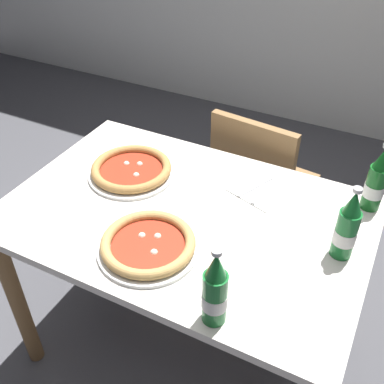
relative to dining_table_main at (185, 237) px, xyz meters
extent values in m
plane|color=#4C4C51|center=(0.00, 0.00, -0.64)|extent=(8.00, 8.00, 0.00)
cube|color=silver|center=(0.00, 0.00, 0.10)|extent=(1.20, 0.80, 0.03)
cylinder|color=olive|center=(-0.54, -0.34, -0.28)|extent=(0.06, 0.06, 0.72)
cylinder|color=olive|center=(-0.54, 0.34, -0.28)|extent=(0.06, 0.06, 0.72)
cylinder|color=olive|center=(0.54, 0.34, -0.28)|extent=(0.06, 0.06, 0.72)
cube|color=olive|center=(0.07, 0.68, -0.21)|extent=(0.44, 0.44, 0.04)
cube|color=olive|center=(0.05, 0.50, 0.01)|extent=(0.38, 0.08, 0.40)
cylinder|color=olive|center=(0.26, 0.83, -0.43)|extent=(0.04, 0.04, 0.41)
cylinder|color=olive|center=(-0.08, 0.87, -0.43)|extent=(0.04, 0.04, 0.41)
cylinder|color=olive|center=(0.22, 0.49, -0.43)|extent=(0.04, 0.04, 0.41)
cylinder|color=olive|center=(-0.12, 0.53, -0.43)|extent=(0.04, 0.04, 0.41)
cylinder|color=white|center=(-0.28, 0.10, 0.12)|extent=(0.32, 0.32, 0.01)
cylinder|color=#AD2D19|center=(-0.28, 0.10, 0.13)|extent=(0.23, 0.23, 0.01)
torus|color=#B78447|center=(-0.28, 0.10, 0.14)|extent=(0.29, 0.29, 0.03)
sphere|color=silver|center=(-0.32, 0.13, 0.13)|extent=(0.02, 0.02, 0.02)
sphere|color=silver|center=(-0.24, 0.08, 0.13)|extent=(0.02, 0.02, 0.02)
sphere|color=silver|center=(-0.27, 0.15, 0.13)|extent=(0.02, 0.02, 0.02)
cylinder|color=white|center=(-0.02, -0.21, 0.12)|extent=(0.31, 0.31, 0.01)
cylinder|color=#AD2D19|center=(-0.02, -0.21, 0.13)|extent=(0.22, 0.22, 0.01)
torus|color=tan|center=(-0.02, -0.21, 0.14)|extent=(0.29, 0.29, 0.03)
sphere|color=silver|center=(-0.06, -0.18, 0.13)|extent=(0.02, 0.02, 0.02)
sphere|color=silver|center=(0.02, -0.23, 0.13)|extent=(0.02, 0.02, 0.02)
sphere|color=silver|center=(-0.01, -0.16, 0.13)|extent=(0.02, 0.02, 0.02)
cylinder|color=#196B2D|center=(0.26, -0.34, 0.19)|extent=(0.06, 0.06, 0.16)
cone|color=#196B2D|center=(0.26, -0.34, 0.31)|extent=(0.05, 0.05, 0.07)
cylinder|color=#B7B7BC|center=(0.26, -0.34, 0.36)|extent=(0.03, 0.03, 0.01)
cylinder|color=white|center=(0.26, -0.34, 0.19)|extent=(0.07, 0.07, 0.04)
cylinder|color=#196B2D|center=(0.50, 0.04, 0.19)|extent=(0.06, 0.06, 0.16)
cone|color=#196B2D|center=(0.50, 0.04, 0.31)|extent=(0.05, 0.05, 0.07)
cylinder|color=#B7B7BC|center=(0.50, 0.04, 0.36)|extent=(0.03, 0.03, 0.01)
cylinder|color=white|center=(0.50, 0.04, 0.19)|extent=(0.07, 0.07, 0.04)
cylinder|color=#14591E|center=(0.54, 0.31, 0.19)|extent=(0.06, 0.06, 0.16)
cone|color=#14591E|center=(0.54, 0.31, 0.31)|extent=(0.05, 0.05, 0.07)
cylinder|color=white|center=(0.54, 0.31, 0.19)|extent=(0.07, 0.07, 0.04)
cube|color=white|center=(0.18, 0.23, 0.12)|extent=(0.23, 0.23, 0.00)
cube|color=silver|center=(0.20, 0.23, 0.12)|extent=(0.04, 0.19, 0.00)
cube|color=silver|center=(0.16, 0.23, 0.12)|extent=(0.08, 0.16, 0.00)
camera|label=1|loc=(0.55, -1.02, 1.09)|focal=42.48mm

